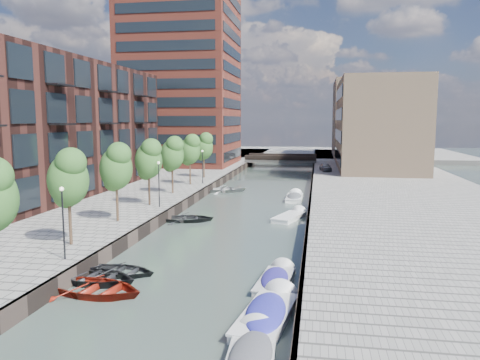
% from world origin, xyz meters
% --- Properties ---
extents(water, '(300.00, 300.00, 0.00)m').
position_xyz_m(water, '(0.00, 40.00, 0.00)').
color(water, '#38473F').
rests_on(water, ground).
extents(quay_right, '(20.00, 140.00, 1.00)m').
position_xyz_m(quay_right, '(16.00, 40.00, 0.50)').
color(quay_right, gray).
rests_on(quay_right, ground).
extents(quay_wall_left, '(0.25, 140.00, 1.00)m').
position_xyz_m(quay_wall_left, '(-6.10, 40.00, 0.50)').
color(quay_wall_left, '#332823').
rests_on(quay_wall_left, ground).
extents(quay_wall_right, '(0.25, 140.00, 1.00)m').
position_xyz_m(quay_wall_right, '(6.10, 40.00, 0.50)').
color(quay_wall_right, '#332823').
rests_on(quay_wall_right, ground).
extents(far_closure, '(80.00, 40.00, 1.00)m').
position_xyz_m(far_closure, '(0.00, 100.00, 0.50)').
color(far_closure, gray).
rests_on(far_closure, ground).
extents(apartment_block, '(8.00, 38.00, 14.00)m').
position_xyz_m(apartment_block, '(-20.00, 30.00, 8.00)').
color(apartment_block, black).
rests_on(apartment_block, quay_left).
extents(tower, '(18.00, 18.00, 30.00)m').
position_xyz_m(tower, '(-17.00, 65.00, 16.00)').
color(tower, maroon).
rests_on(tower, quay_left).
extents(tan_block_near, '(12.00, 25.00, 14.00)m').
position_xyz_m(tan_block_near, '(16.00, 62.00, 8.00)').
color(tan_block_near, tan).
rests_on(tan_block_near, quay_right).
extents(tan_block_far, '(12.00, 20.00, 16.00)m').
position_xyz_m(tan_block_far, '(16.00, 88.00, 9.00)').
color(tan_block_far, tan).
rests_on(tan_block_far, quay_right).
extents(bridge, '(13.00, 6.00, 1.30)m').
position_xyz_m(bridge, '(0.00, 72.00, 1.39)').
color(bridge, gray).
rests_on(bridge, ground).
extents(tree_1, '(2.50, 2.50, 5.95)m').
position_xyz_m(tree_1, '(-8.50, 11.00, 5.31)').
color(tree_1, '#382619').
rests_on(tree_1, quay_left).
extents(tree_2, '(2.50, 2.50, 5.95)m').
position_xyz_m(tree_2, '(-8.50, 18.00, 5.31)').
color(tree_2, '#382619').
rests_on(tree_2, quay_left).
extents(tree_3, '(2.50, 2.50, 5.95)m').
position_xyz_m(tree_3, '(-8.50, 25.00, 5.31)').
color(tree_3, '#382619').
rests_on(tree_3, quay_left).
extents(tree_4, '(2.50, 2.50, 5.95)m').
position_xyz_m(tree_4, '(-8.50, 32.00, 5.31)').
color(tree_4, '#382619').
rests_on(tree_4, quay_left).
extents(tree_5, '(2.50, 2.50, 5.95)m').
position_xyz_m(tree_5, '(-8.50, 39.00, 5.31)').
color(tree_5, '#382619').
rests_on(tree_5, quay_left).
extents(tree_6, '(2.50, 2.50, 5.95)m').
position_xyz_m(tree_6, '(-8.50, 46.00, 5.31)').
color(tree_6, '#382619').
rests_on(tree_6, quay_left).
extents(lamp_0, '(0.24, 0.24, 4.12)m').
position_xyz_m(lamp_0, '(-7.20, 8.00, 3.51)').
color(lamp_0, black).
rests_on(lamp_0, quay_left).
extents(lamp_1, '(0.24, 0.24, 4.12)m').
position_xyz_m(lamp_1, '(-7.20, 24.00, 3.51)').
color(lamp_1, black).
rests_on(lamp_1, quay_left).
extents(lamp_2, '(0.24, 0.24, 4.12)m').
position_xyz_m(lamp_2, '(-7.20, 40.00, 3.51)').
color(lamp_2, black).
rests_on(lamp_2, quay_left).
extents(sloop_0, '(4.42, 3.35, 0.86)m').
position_xyz_m(sloop_0, '(-4.25, 8.80, 0.00)').
color(sloop_0, '#222325').
rests_on(sloop_0, ground).
extents(sloop_1, '(5.60, 4.39, 1.06)m').
position_xyz_m(sloop_1, '(-5.19, 7.35, 0.00)').
color(sloop_1, black).
rests_on(sloop_1, ground).
extents(sloop_2, '(5.72, 4.51, 1.07)m').
position_xyz_m(sloop_2, '(-4.25, 5.73, 0.00)').
color(sloop_2, maroon).
rests_on(sloop_2, ground).
extents(sloop_3, '(6.04, 5.21, 1.05)m').
position_xyz_m(sloop_3, '(-4.26, 40.04, 0.00)').
color(sloop_3, '#B2B2B0').
rests_on(sloop_3, ground).
extents(sloop_4, '(5.17, 4.13, 0.96)m').
position_xyz_m(sloop_4, '(-4.35, 23.12, 0.00)').
color(sloop_4, black).
rests_on(sloop_4, ground).
extents(motorboat_0, '(2.67, 5.70, 1.83)m').
position_xyz_m(motorboat_0, '(4.74, 4.30, 0.22)').
color(motorboat_0, silver).
rests_on(motorboat_0, ground).
extents(motorboat_1, '(1.92, 4.97, 1.63)m').
position_xyz_m(motorboat_1, '(4.51, 0.47, 0.20)').
color(motorboat_1, '#B9BAB8').
rests_on(motorboat_1, ground).
extents(motorboat_2, '(3.08, 5.02, 1.58)m').
position_xyz_m(motorboat_2, '(4.56, 25.90, 0.09)').
color(motorboat_2, white).
rests_on(motorboat_2, ground).
extents(motorboat_3, '(2.02, 4.67, 1.51)m').
position_xyz_m(motorboat_3, '(4.67, 8.85, 0.18)').
color(motorboat_3, beige).
rests_on(motorboat_3, ground).
extents(motorboat_4, '(1.79, 5.00, 1.66)m').
position_xyz_m(motorboat_4, '(4.30, 36.04, 0.20)').
color(motorboat_4, white).
rests_on(motorboat_4, ground).
extents(car, '(2.09, 3.76, 1.21)m').
position_xyz_m(car, '(7.96, 57.04, 1.60)').
color(car, gray).
rests_on(car, quay_right).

